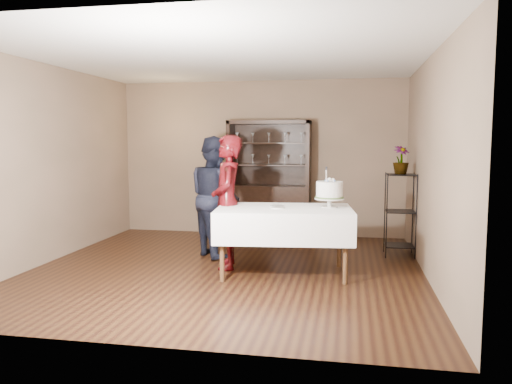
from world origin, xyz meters
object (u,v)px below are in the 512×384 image
(man, at_px, (215,196))
(cake, at_px, (329,191))
(potted_plant, at_px, (401,160))
(cake_table, at_px, (284,223))
(plant_etagere, at_px, (400,211))
(china_hutch, at_px, (269,199))
(woman, at_px, (227,202))

(man, bearing_deg, cake, -154.17)
(potted_plant, bearing_deg, cake_table, -139.65)
(cake_table, xyz_separation_m, cake, (0.55, 0.15, 0.40))
(plant_etagere, xyz_separation_m, cake_table, (-1.52, -1.28, -0.01))
(plant_etagere, height_order, potted_plant, potted_plant)
(china_hutch, xyz_separation_m, potted_plant, (2.07, -1.05, 0.72))
(woman, height_order, cake, woman)
(china_hutch, height_order, woman, china_hutch)
(plant_etagere, relative_size, woman, 0.69)
(plant_etagere, height_order, man, man)
(cake_table, distance_m, man, 1.40)
(plant_etagere, bearing_deg, cake, -130.62)
(cake, distance_m, potted_plant, 1.52)
(plant_etagere, bearing_deg, man, -170.03)
(cake_table, relative_size, man, 1.02)
(plant_etagere, xyz_separation_m, potted_plant, (-0.01, -0.00, 0.74))
(woman, xyz_separation_m, cake, (1.32, -0.02, 0.17))
(woman, bearing_deg, cake, 74.21)
(man, xyz_separation_m, potted_plant, (2.62, 0.46, 0.52))
(china_hutch, relative_size, cake, 3.92)
(plant_etagere, bearing_deg, woman, -154.05)
(china_hutch, height_order, potted_plant, china_hutch)
(cake_table, bearing_deg, man, 143.61)
(cake_table, xyz_separation_m, woman, (-0.77, 0.17, 0.23))
(cake, height_order, potted_plant, potted_plant)
(man, bearing_deg, plant_etagere, -122.27)
(cake_table, height_order, potted_plant, potted_plant)
(cake, relative_size, potted_plant, 1.27)
(plant_etagere, bearing_deg, china_hutch, 153.17)
(man, bearing_deg, potted_plant, -122.25)
(man, bearing_deg, china_hutch, -62.28)
(potted_plant, bearing_deg, plant_etagere, 4.81)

